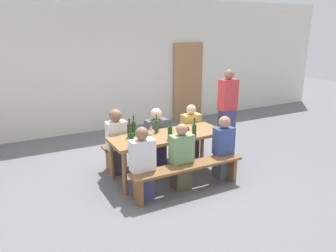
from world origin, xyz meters
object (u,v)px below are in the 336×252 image
object	(u,v)px
wine_bottle_2	(129,130)
seated_guest_near_1	(181,159)
bench_near	(188,171)
wine_bottle_0	(194,130)
tasting_table	(168,139)
bench_far	(152,145)
standing_host	(227,117)
wine_bottle_3	(157,126)
wine_bottle_4	(134,128)
wooden_door	(188,82)
seated_guest_near_0	(143,165)
seated_guest_near_2	(223,149)
seated_guest_far_0	(117,142)
wine_glass_1	(188,129)
wine_bottle_1	(131,140)
wine_glass_0	(151,128)
seated_guest_far_1	(157,138)
seated_guest_far_2	(191,133)
wine_bottle_5	(170,132)

from	to	relation	value
wine_bottle_2	seated_guest_near_1	world-z (taller)	seated_guest_near_1
bench_near	wine_bottle_0	distance (m)	0.71
seated_guest_near_1	tasting_table	bearing A→B (deg)	-3.76
bench_near	bench_far	xyz separation A→B (m)	(0.00, 1.33, 0.00)
bench_far	standing_host	size ratio (longest dim) A/B	1.07
wine_bottle_3	wine_bottle_4	size ratio (longest dim) A/B	0.92
wooden_door	seated_guest_near_0	bearing A→B (deg)	-129.34
seated_guest_near_2	seated_guest_far_0	world-z (taller)	seated_guest_far_0
wine_bottle_3	wine_bottle_4	distance (m)	0.41
wine_bottle_0	wine_glass_1	xyz separation A→B (m)	(-0.04, 0.13, -0.00)
wine_bottle_1	wine_glass_0	bearing A→B (deg)	39.96
tasting_table	seated_guest_near_2	distance (m)	0.95
wine_glass_1	seated_guest_far_1	xyz separation A→B (m)	(-0.25, 0.68, -0.34)
seated_guest_far_2	wine_glass_1	bearing A→B (deg)	-35.50
wine_bottle_0	wine_bottle_3	bearing A→B (deg)	131.69
wine_bottle_3	seated_guest_near_1	world-z (taller)	seated_guest_near_1
seated_guest_far_0	seated_guest_far_2	bearing A→B (deg)	90.00
wine_bottle_5	standing_host	distance (m)	1.49
wine_bottle_2	seated_guest_far_1	distance (m)	0.82
tasting_table	wooden_door	bearing A→B (deg)	53.85
wine_glass_0	seated_guest_far_2	world-z (taller)	seated_guest_far_2
bench_near	seated_guest_far_2	distance (m)	1.43
wooden_door	standing_host	xyz separation A→B (m)	(-0.90, -2.93, -0.20)
bench_near	wine_bottle_0	size ratio (longest dim) A/B	5.98
bench_near	seated_guest_near_2	bearing A→B (deg)	10.89
wine_glass_1	seated_guest_near_2	xyz separation A→B (m)	(0.49, -0.35, -0.33)
wine_bottle_3	wine_bottle_4	xyz separation A→B (m)	(-0.41, 0.03, 0.01)
wooden_door	wine_bottle_2	xyz separation A→B (m)	(-2.89, -2.92, -0.18)
wine_bottle_3	wine_bottle_5	world-z (taller)	wine_bottle_3
seated_guest_far_0	wine_bottle_4	bearing A→B (deg)	36.58
seated_guest_near_0	seated_guest_far_1	bearing A→B (deg)	-35.36
standing_host	bench_far	bearing A→B (deg)	-20.21
seated_guest_far_0	wine_bottle_3	bearing A→B (deg)	63.06
wine_bottle_1	wine_bottle_3	xyz separation A→B (m)	(0.67, 0.51, -0.01)
bench_near	wine_glass_0	world-z (taller)	wine_glass_0
seated_guest_near_0	seated_guest_near_2	xyz separation A→B (m)	(1.48, 0.00, -0.01)
bench_near	seated_guest_far_0	size ratio (longest dim) A/B	1.62
wine_glass_1	standing_host	distance (m)	1.13
wine_bottle_2	bench_far	bearing A→B (deg)	38.25
wooden_door	seated_guest_far_2	world-z (taller)	wooden_door
bench_far	wine_bottle_5	size ratio (longest dim) A/B	6.26
wine_bottle_3	wine_glass_0	world-z (taller)	wine_bottle_3
wine_bottle_4	seated_guest_far_2	distance (m)	1.38
wine_bottle_2	wine_glass_0	world-z (taller)	wine_bottle_2
bench_near	wine_bottle_3	xyz separation A→B (m)	(-0.12, 0.87, 0.51)
bench_near	tasting_table	bearing A→B (deg)	90.00
seated_guest_near_0	seated_guest_near_1	size ratio (longest dim) A/B	1.04
wine_bottle_2	wine_glass_1	size ratio (longest dim) A/B	2.03
wine_bottle_1	wine_bottle_2	xyz separation A→B (m)	(0.16, 0.48, -0.00)
wine_bottle_4	seated_guest_far_0	bearing A→B (deg)	126.58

